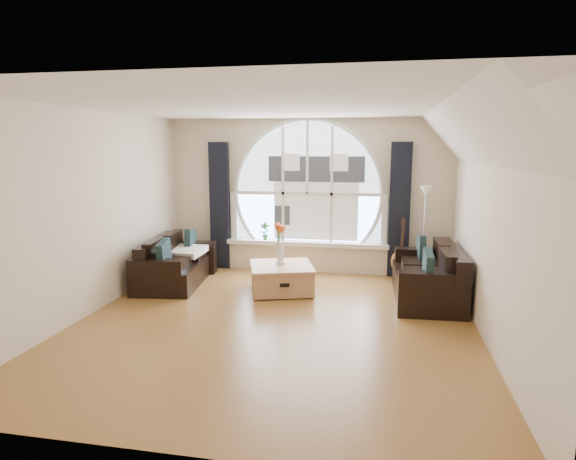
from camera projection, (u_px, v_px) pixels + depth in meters
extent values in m
cube|color=brown|center=(275.00, 323.00, 6.15)|extent=(5.00, 5.50, 0.01)
cube|color=silver|center=(274.00, 105.00, 5.69)|extent=(5.00, 5.50, 0.01)
cube|color=beige|center=(308.00, 196.00, 8.58)|extent=(5.00, 0.01, 2.70)
cube|color=beige|center=(186.00, 276.00, 3.26)|extent=(5.00, 0.01, 2.70)
cube|color=beige|center=(90.00, 213.00, 6.39)|extent=(0.01, 5.50, 2.70)
cube|color=beige|center=(490.00, 224.00, 5.46)|extent=(0.01, 5.50, 2.70)
cube|color=silver|center=(468.00, 134.00, 5.34)|extent=(0.92, 5.50, 0.72)
cube|color=silver|center=(307.00, 181.00, 8.51)|extent=(2.60, 0.06, 2.15)
cube|color=white|center=(306.00, 243.00, 8.63)|extent=(2.90, 0.22, 0.08)
cube|color=white|center=(307.00, 181.00, 8.48)|extent=(2.76, 0.08, 2.15)
cube|color=silver|center=(316.00, 188.00, 8.49)|extent=(1.70, 0.02, 1.50)
cube|color=black|center=(220.00, 206.00, 8.80)|extent=(0.35, 0.12, 2.30)
cube|color=black|center=(399.00, 210.00, 8.20)|extent=(0.35, 0.12, 2.30)
cube|color=black|center=(176.00, 260.00, 7.86)|extent=(1.02, 1.73, 0.73)
cube|color=black|center=(427.00, 273.00, 7.03)|extent=(0.94, 1.79, 0.78)
cube|color=#A67346|center=(282.00, 277.00, 7.46)|extent=(1.17, 1.17, 0.46)
cube|color=silver|center=(186.00, 251.00, 8.03)|extent=(0.59, 0.59, 0.10)
cube|color=white|center=(280.00, 239.00, 7.46)|extent=(0.24, 0.24, 0.70)
cube|color=#B2B2B2|center=(424.00, 235.00, 7.82)|extent=(0.24, 0.24, 1.60)
cube|color=brown|center=(402.00, 248.00, 8.11)|extent=(0.41, 0.33, 1.06)
imported|color=#1E6023|center=(265.00, 231.00, 8.74)|extent=(0.18, 0.14, 0.32)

